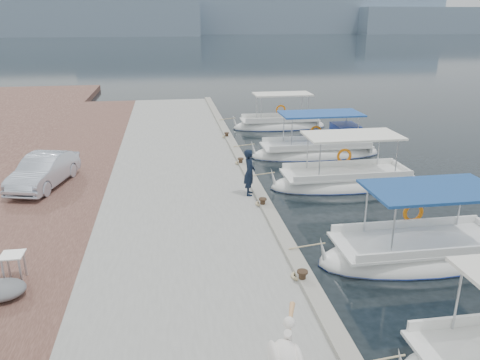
% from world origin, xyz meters
% --- Properties ---
extents(ground, '(400.00, 400.00, 0.00)m').
position_xyz_m(ground, '(0.00, 0.00, 0.00)').
color(ground, black).
rests_on(ground, ground).
extents(concrete_quay, '(6.00, 40.00, 0.50)m').
position_xyz_m(concrete_quay, '(-3.00, 5.00, 0.25)').
color(concrete_quay, gray).
rests_on(concrete_quay, ground).
extents(quay_curb, '(0.44, 40.00, 0.12)m').
position_xyz_m(quay_curb, '(-0.22, 5.00, 0.56)').
color(quay_curb, gray).
rests_on(quay_curb, concrete_quay).
extents(cobblestone_strip, '(4.00, 40.00, 0.50)m').
position_xyz_m(cobblestone_strip, '(-8.00, 5.00, 0.25)').
color(cobblestone_strip, brown).
rests_on(cobblestone_strip, ground).
extents(distant_hills, '(330.00, 60.00, 18.00)m').
position_xyz_m(distant_hills, '(29.61, 201.49, 7.61)').
color(distant_hills, '#758BA1').
rests_on(distant_hills, ground).
extents(fishing_caique_b, '(6.23, 2.41, 2.83)m').
position_xyz_m(fishing_caique_b, '(3.71, -1.97, 0.12)').
color(fishing_caique_b, white).
rests_on(fishing_caique_b, ground).
extents(fishing_caique_c, '(6.55, 2.28, 2.83)m').
position_xyz_m(fishing_caique_c, '(3.86, 4.52, 0.12)').
color(fishing_caique_c, white).
rests_on(fishing_caique_c, ground).
extents(fishing_caique_d, '(6.86, 2.25, 2.83)m').
position_xyz_m(fishing_caique_d, '(4.13, 9.17, 0.19)').
color(fishing_caique_d, white).
rests_on(fishing_caique_d, ground).
extents(fishing_caique_e, '(6.11, 1.99, 2.83)m').
position_xyz_m(fishing_caique_e, '(3.64, 15.73, 0.13)').
color(fishing_caique_e, white).
rests_on(fishing_caique_e, ground).
extents(mooring_bollards, '(0.28, 20.28, 0.33)m').
position_xyz_m(mooring_bollards, '(-0.35, 1.50, 0.69)').
color(mooring_bollards, black).
rests_on(mooring_bollards, concrete_quay).
extents(pelican, '(0.82, 1.54, 1.20)m').
position_xyz_m(pelican, '(-1.62, -6.85, 1.12)').
color(pelican, tan).
rests_on(pelican, concrete_quay).
extents(fisherman, '(0.52, 0.70, 1.75)m').
position_xyz_m(fisherman, '(-0.60, 2.80, 1.38)').
color(fisherman, black).
rests_on(fisherman, concrete_quay).
extents(parked_car, '(2.23, 4.05, 1.27)m').
position_xyz_m(parked_car, '(-8.40, 4.94, 1.13)').
color(parked_car, silver).
rests_on(parked_car, cobblestone_strip).
extents(tarp_bundle, '(1.10, 0.90, 0.40)m').
position_xyz_m(tarp_bundle, '(-7.57, -3.05, 0.70)').
color(tarp_bundle, slate).
rests_on(tarp_bundle, cobblestone_strip).
extents(folding_table, '(0.55, 0.55, 0.73)m').
position_xyz_m(folding_table, '(-7.49, -2.28, 1.02)').
color(folding_table, silver).
rests_on(folding_table, cobblestone_strip).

